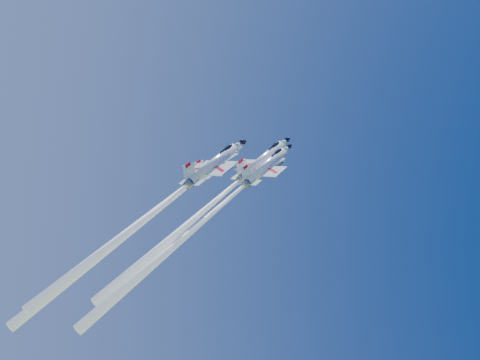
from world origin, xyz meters
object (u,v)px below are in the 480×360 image
jet_lead (213,203)px  jet_slot (159,207)px  jet_left (155,213)px  jet_right (209,216)px

jet_lead → jet_slot: bearing=-90.5°
jet_lead → jet_slot: (-11.06, -2.84, -1.77)m
jet_left → jet_right: size_ratio=1.06×
jet_lead → jet_left: (-8.54, 5.20, -1.73)m
jet_left → jet_lead: bearing=43.8°
jet_right → jet_slot: bearing=-109.8°
jet_lead → jet_left: jet_lead is taller
jet_left → jet_right: (5.82, -8.76, -1.09)m
jet_left → jet_slot: (-2.52, -8.04, -0.04)m
jet_lead → jet_right: (-2.72, -3.56, -2.82)m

